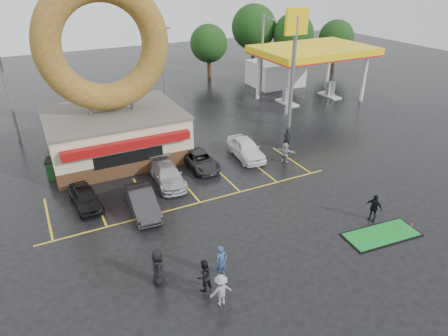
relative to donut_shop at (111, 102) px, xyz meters
name	(u,v)px	position (x,y,z in m)	size (l,w,h in m)	color
ground	(223,230)	(3.00, -12.97, -4.46)	(120.00, 120.00, 0.00)	black
donut_shop	(111,102)	(0.00, 0.00, 0.00)	(10.20, 8.70, 13.50)	#472B19
gas_station	(296,62)	(23.00, 7.97, -0.77)	(12.30, 13.65, 5.90)	silver
shell_sign	(295,47)	(16.00, -0.97, 2.91)	(2.20, 0.36, 10.60)	slate
streetlight_left	(6,87)	(-7.00, 6.95, 0.32)	(0.40, 2.21, 9.00)	slate
streetlight_mid	(164,67)	(7.00, 7.95, 0.32)	(0.40, 2.21, 9.00)	slate
streetlight_right	(262,54)	(19.00, 8.95, 0.32)	(0.40, 2.21, 9.00)	slate
tree_far_a	(293,34)	(29.00, 17.03, 0.72)	(5.60, 5.60, 8.00)	#332114
tree_far_b	(336,38)	(35.00, 15.03, 0.07)	(4.90, 4.90, 7.00)	#332114
tree_far_c	(254,27)	(25.00, 21.03, 1.37)	(6.30, 6.30, 9.00)	#332114
tree_far_d	(209,44)	(17.00, 19.03, 0.07)	(4.90, 4.90, 7.00)	#332114
car_black	(85,198)	(-3.66, -6.70, -3.82)	(1.52, 3.78, 1.29)	black
car_dgrey	(142,202)	(-0.61, -8.97, -3.75)	(1.51, 4.33, 1.43)	#28282A
car_silver	(168,175)	(2.04, -6.19, -3.81)	(1.84, 4.52, 1.31)	#B0B0B5
car_grey	(200,160)	(5.07, -4.97, -3.88)	(1.95, 4.24, 1.18)	#29292B
car_white	(246,148)	(9.04, -4.97, -3.69)	(1.83, 4.54, 1.55)	white
person_blue	(221,262)	(1.19, -16.31, -3.58)	(0.64, 0.42, 1.77)	navy
person_blackjkt	(204,275)	(0.05, -16.76, -3.62)	(0.82, 0.64, 1.68)	black
person_hoodie	(221,290)	(0.36, -17.96, -3.65)	(1.06, 0.61, 1.64)	gray
person_bystander	(158,267)	(-1.71, -15.37, -3.51)	(0.93, 0.61, 1.91)	black
person_cameraman	(374,207)	(11.50, -16.06, -3.60)	(1.02, 0.42, 1.73)	black
person_walker_near	(285,152)	(11.34, -7.08, -3.66)	(1.49, 0.48, 1.61)	#98989A
person_walker_far	(287,138)	(13.08, -4.80, -3.66)	(0.58, 0.38, 1.60)	black
dumpster	(61,168)	(-4.50, -1.60, -3.81)	(1.80, 1.20, 1.30)	#1B471D
putting_green	(381,235)	(10.85, -17.48, -4.43)	(4.58, 2.31, 0.55)	black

